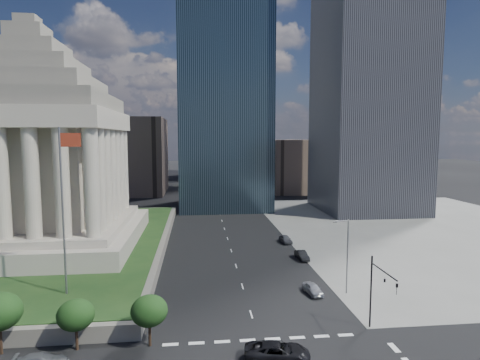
{
  "coord_description": "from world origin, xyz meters",
  "views": [
    {
      "loc": [
        -6.2,
        -24.73,
        20.58
      ],
      "look_at": [
        -1.12,
        21.91,
        15.69
      ],
      "focal_mm": 30.0,
      "sensor_mm": 36.0,
      "label": 1
    }
  ],
  "objects": [
    {
      "name": "ground",
      "position": [
        0.0,
        100.0,
        0.0
      ],
      "size": [
        500.0,
        500.0,
        0.0
      ],
      "primitive_type": "plane",
      "color": "black",
      "rests_on": "ground"
    },
    {
      "name": "sidewalk_ne",
      "position": [
        46.0,
        60.0,
        0.01
      ],
      "size": [
        68.0,
        90.0,
        0.03
      ],
      "primitive_type": "cube",
      "color": "slate",
      "rests_on": "ground"
    },
    {
      "name": "war_memorial",
      "position": [
        -34.0,
        48.0,
        21.4
      ],
      "size": [
        34.0,
        34.0,
        39.0
      ],
      "primitive_type": null,
      "color": "#ABA190",
      "rests_on": "plaza_lawn"
    },
    {
      "name": "flagpole",
      "position": [
        -21.83,
        24.0,
        13.11
      ],
      "size": [
        2.52,
        0.24,
        20.0
      ],
      "color": "slate",
      "rests_on": "plaza_lawn"
    },
    {
      "name": "midrise_glass",
      "position": [
        2.0,
        95.0,
        30.0
      ],
      "size": [
        26.0,
        26.0,
        60.0
      ],
      "primitive_type": "cube",
      "color": "black",
      "rests_on": "ground"
    },
    {
      "name": "highrise_ne",
      "position": [
        42.0,
        85.0,
        50.0
      ],
      "size": [
        26.0,
        28.0,
        100.0
      ],
      "primitive_type": "cube",
      "color": "black",
      "rests_on": "ground"
    },
    {
      "name": "building_filler_ne",
      "position": [
        32.0,
        130.0,
        10.0
      ],
      "size": [
        20.0,
        30.0,
        20.0
      ],
      "primitive_type": "cube",
      "color": "brown",
      "rests_on": "ground"
    },
    {
      "name": "building_filler_nw",
      "position": [
        -30.0,
        130.0,
        14.0
      ],
      "size": [
        24.0,
        30.0,
        28.0
      ],
      "primitive_type": "cube",
      "color": "brown",
      "rests_on": "ground"
    },
    {
      "name": "traffic_signal_ne",
      "position": [
        12.5,
        13.7,
        5.25
      ],
      "size": [
        0.3,
        5.74,
        8.0
      ],
      "color": "black",
      "rests_on": "ground"
    },
    {
      "name": "street_lamp_north",
      "position": [
        13.33,
        25.0,
        5.66
      ],
      "size": [
        2.13,
        0.22,
        10.0
      ],
      "color": "slate",
      "rests_on": "ground"
    },
    {
      "name": "pickup_truck",
      "position": [
        1.07,
        10.0,
        0.85
      ],
      "size": [
        3.62,
        6.44,
        1.7
      ],
      "primitive_type": "imported",
      "rotation": [
        0.0,
        0.0,
        1.44
      ],
      "color": "black",
      "rests_on": "ground"
    },
    {
      "name": "parked_sedan_near",
      "position": [
        9.0,
        25.29,
        0.7
      ],
      "size": [
        4.28,
        2.21,
        1.39
      ],
      "primitive_type": "imported",
      "rotation": [
        0.0,
        0.0,
        0.14
      ],
      "color": "#9C9DA4",
      "rests_on": "ground"
    },
    {
      "name": "parked_sedan_mid",
      "position": [
        11.5,
        40.29,
        0.71
      ],
      "size": [
        4.42,
        1.76,
        1.43
      ],
      "primitive_type": "imported",
      "rotation": [
        0.0,
        0.0,
        0.06
      ],
      "color": "black",
      "rests_on": "ground"
    },
    {
      "name": "parked_sedan_far",
      "position": [
        11.16,
        51.33,
        0.75
      ],
      "size": [
        4.54,
        2.18,
        1.5
      ],
      "primitive_type": "imported",
      "rotation": [
        0.0,
        0.0,
        0.1
      ],
      "color": "#4F5056",
      "rests_on": "ground"
    }
  ]
}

